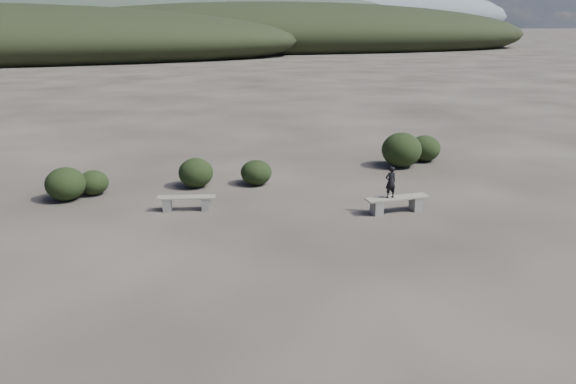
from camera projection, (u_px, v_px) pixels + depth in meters
name	position (u px, v px, depth m)	size (l,w,h in m)	color
ground	(362.00, 278.00, 12.74)	(1200.00, 1200.00, 0.00)	#2A2520
bench_left	(186.00, 202.00, 17.28)	(1.81, 0.81, 0.44)	slate
bench_right	(397.00, 203.00, 17.08)	(1.99, 0.45, 0.50)	slate
seated_person	(391.00, 182.00, 16.81)	(0.36, 0.23, 0.98)	black
shrub_a	(93.00, 183.00, 18.87)	(1.01, 1.01, 0.83)	black
shrub_b	(196.00, 173.00, 19.71)	(1.21, 1.21, 1.04)	black
shrub_c	(256.00, 172.00, 20.03)	(1.12, 1.12, 0.89)	black
shrub_d	(402.00, 150.00, 22.46)	(1.59, 1.59, 1.39)	black
shrub_e	(425.00, 148.00, 23.46)	(1.30, 1.30, 1.09)	black
shrub_f	(66.00, 184.00, 18.23)	(1.28, 1.28, 1.09)	black
mountain_ridges	(87.00, 14.00, 315.35)	(500.00, 400.00, 56.00)	black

